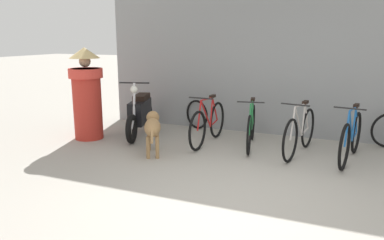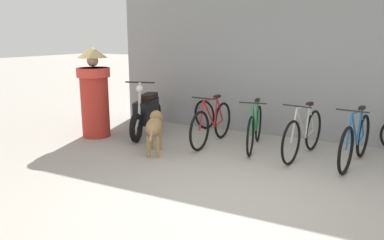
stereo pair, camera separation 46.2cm
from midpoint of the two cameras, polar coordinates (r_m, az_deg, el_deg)
ground_plane at (r=4.72m, az=4.95°, el=-12.06°), size 60.00×60.00×0.00m
shop_wall_back at (r=7.61m, az=13.17°, el=10.20°), size 7.91×0.20×3.37m
bicycle_0 at (r=6.94m, az=0.55°, el=-0.60°), size 0.46×1.68×0.92m
bicycle_1 at (r=6.79m, az=7.09°, el=-1.05°), size 0.46×1.67×0.89m
bicycle_2 at (r=6.51m, az=14.16°, el=-1.86°), size 0.46×1.67×0.92m
bicycle_3 at (r=6.40m, az=21.18°, el=-2.59°), size 0.46×1.71×0.93m
motorcycle at (r=7.67m, az=-9.65°, el=1.00°), size 0.69×1.82×1.12m
stray_dog at (r=6.42m, az=-8.08°, el=-1.02°), size 0.68×1.16×0.66m
person_in_robes at (r=7.55m, az=-17.45°, el=3.95°), size 0.67×0.67×1.77m
spare_tire_left at (r=8.08m, az=-0.88°, el=0.85°), size 0.60×0.28×0.63m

